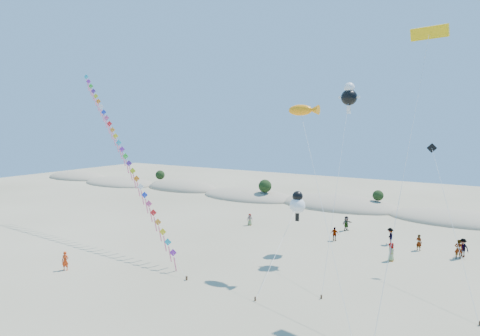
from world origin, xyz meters
name	(u,v)px	position (x,y,z in m)	size (l,w,h in m)	color
ground	(111,335)	(0.00, 0.00, 0.00)	(160.00, 160.00, 0.00)	gray
dune_ridge	(344,206)	(1.06, 45.14, 0.11)	(145.30, 11.49, 5.57)	gray
kite_train	(121,147)	(-15.48, 15.38, 10.28)	(26.68, 11.70, 20.09)	#3F2D1E
fish_kite	(304,111)	(5.57, 16.73, 14.01)	(9.17, 11.18, 14.54)	#3F2D1E
cartoon_kite_low	(297,204)	(3.52, 20.57, 5.02)	(2.60, 12.65, 6.29)	#3F2D1E
cartoon_kite_high	(349,96)	(7.74, 22.71, 15.55)	(2.63, 11.96, 16.81)	#3F2D1E
parafoil_kite	(429,37)	(15.37, 14.58, 18.72)	(2.49, 11.95, 19.46)	#3F2D1E
dark_kite	(444,193)	(16.47, 19.77, 7.36)	(4.73, 10.07, 11.21)	#3F2D1E
flyer_foreground	(65,261)	(-12.08, 5.50, 0.84)	(0.61, 0.40, 1.68)	red
beachgoers	(393,239)	(11.39, 27.52, 0.87)	(27.36, 9.87, 1.89)	slate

